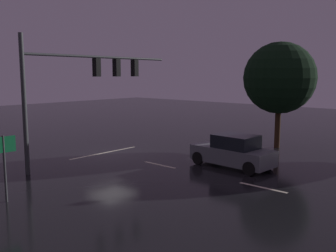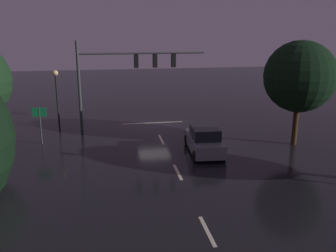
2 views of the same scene
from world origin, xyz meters
name	(u,v)px [view 1 (image 1 of 2)]	position (x,y,z in m)	size (l,w,h in m)	color
ground_plane	(111,154)	(0.00, 0.00, 0.00)	(80.00, 80.00, 0.00)	black
traffic_signal_assembly	(85,77)	(2.11, 0.54, 4.64)	(9.57, 0.47, 6.67)	#383A3D
lane_dash_far	(160,165)	(0.00, 4.00, 0.00)	(2.20, 0.16, 0.01)	beige
lane_dash_mid	(263,188)	(0.00, 10.00, 0.00)	(2.20, 0.16, 0.01)	beige
stop_bar	(105,153)	(0.00, -0.64, 0.00)	(5.00, 0.16, 0.01)	beige
car_approaching	(233,152)	(-2.24, 7.11, 0.80)	(2.12, 4.45, 1.70)	slate
route_sign	(4,154)	(8.07, 3.63, 1.84)	(0.90, 0.10, 2.55)	#383A3D
tree_left_far	(280,78)	(-8.63, 6.50, 4.54)	(4.60, 4.60, 6.86)	#382314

